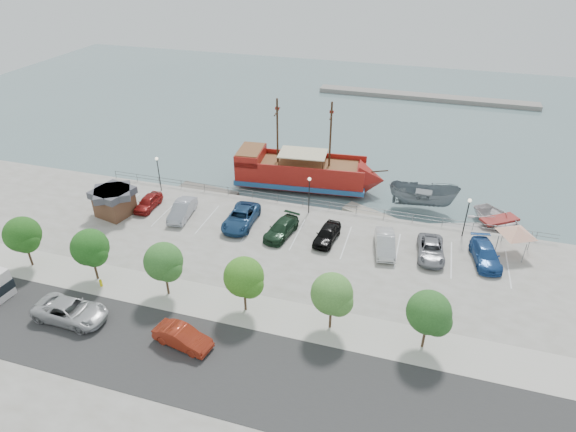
# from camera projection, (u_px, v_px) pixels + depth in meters

# --- Properties ---
(ground) EXTENTS (160.00, 160.00, 0.00)m
(ground) POSITION_uv_depth(u_px,v_px,m) (292.00, 253.00, 47.63)
(ground) COLOR slate
(street) EXTENTS (100.00, 8.00, 0.04)m
(street) POSITION_uv_depth(u_px,v_px,m) (229.00, 368.00, 33.98)
(street) COLOR #2D2D2D
(street) RESTS_ON land_slab
(sidewalk) EXTENTS (100.00, 4.00, 0.05)m
(sidewalk) POSITION_uv_depth(u_px,v_px,m) (257.00, 312.00, 38.90)
(sidewalk) COLOR #B9B2A3
(sidewalk) RESTS_ON land_slab
(seawall_railing) EXTENTS (50.00, 0.06, 1.00)m
(seawall_railing) POSITION_uv_depth(u_px,v_px,m) (312.00, 203.00, 53.24)
(seawall_railing) COLOR slate
(seawall_railing) RESTS_ON land_slab
(far_shore) EXTENTS (40.00, 3.00, 0.80)m
(far_shore) POSITION_uv_depth(u_px,v_px,m) (425.00, 97.00, 90.10)
(far_shore) COLOR gray
(far_shore) RESTS_ON ground
(pirate_ship) EXTENTS (18.46, 6.62, 11.52)m
(pirate_ship) POSITION_uv_depth(u_px,v_px,m) (312.00, 174.00, 58.60)
(pirate_ship) COLOR maroon
(pirate_ship) RESTS_ON ground
(patrol_boat) EXTENTS (7.80, 3.15, 2.98)m
(patrol_boat) POSITION_uv_depth(u_px,v_px,m) (423.00, 198.00, 54.32)
(patrol_boat) COLOR slate
(patrol_boat) RESTS_ON ground
(speedboat) EXTENTS (7.64, 8.11, 1.37)m
(speedboat) POSITION_uv_depth(u_px,v_px,m) (499.00, 223.00, 51.28)
(speedboat) COLOR silver
(speedboat) RESTS_ON ground
(dock_west) EXTENTS (7.73, 3.00, 0.43)m
(dock_west) POSITION_uv_depth(u_px,v_px,m) (208.00, 191.00, 58.36)
(dock_west) COLOR #676158
(dock_west) RESTS_ON ground
(dock_mid) EXTENTS (7.12, 4.62, 0.40)m
(dock_mid) POSITION_uv_depth(u_px,v_px,m) (372.00, 216.00, 53.44)
(dock_mid) COLOR gray
(dock_mid) RESTS_ON ground
(dock_east) EXTENTS (7.31, 4.12, 0.40)m
(dock_east) POSITION_uv_depth(u_px,v_px,m) (465.00, 229.00, 51.02)
(dock_east) COLOR #989692
(dock_east) RESTS_ON ground
(shed) EXTENTS (4.37, 4.37, 3.00)m
(shed) POSITION_uv_depth(u_px,v_px,m) (114.00, 201.00, 51.38)
(shed) COLOR brown
(shed) RESTS_ON land_slab
(canopy_tent) EXTENTS (4.99, 4.99, 3.30)m
(canopy_tent) POSITION_uv_depth(u_px,v_px,m) (518.00, 227.00, 44.65)
(canopy_tent) COLOR slate
(canopy_tent) RESTS_ON land_slab
(street_van) EXTENTS (5.98, 2.80, 1.66)m
(street_van) POSITION_uv_depth(u_px,v_px,m) (70.00, 311.00, 37.82)
(street_van) COLOR #B2B2B4
(street_van) RESTS_ON street
(street_sedan) EXTENTS (4.81, 2.41, 1.52)m
(street_sedan) POSITION_uv_depth(u_px,v_px,m) (182.00, 337.00, 35.50)
(street_sedan) COLOR maroon
(street_sedan) RESTS_ON street
(fire_hydrant) EXTENTS (0.25, 0.25, 0.73)m
(fire_hydrant) POSITION_uv_depth(u_px,v_px,m) (101.00, 283.00, 41.51)
(fire_hydrant) COLOR #DBCD0A
(fire_hydrant) RESTS_ON sidewalk
(lamp_post_left) EXTENTS (0.36, 0.36, 4.28)m
(lamp_post_left) POSITION_uv_depth(u_px,v_px,m) (158.00, 168.00, 55.36)
(lamp_post_left) COLOR black
(lamp_post_left) RESTS_ON land_slab
(lamp_post_mid) EXTENTS (0.36, 0.36, 4.28)m
(lamp_post_mid) POSITION_uv_depth(u_px,v_px,m) (309.00, 189.00, 50.93)
(lamp_post_mid) COLOR black
(lamp_post_mid) RESTS_ON land_slab
(lamp_post_right) EXTENTS (0.36, 0.36, 4.28)m
(lamp_post_right) POSITION_uv_depth(u_px,v_px,m) (468.00, 211.00, 47.00)
(lamp_post_right) COLOR black
(lamp_post_right) RESTS_ON land_slab
(tree_a) EXTENTS (3.30, 3.20, 5.00)m
(tree_a) POSITION_uv_depth(u_px,v_px,m) (23.00, 236.00, 42.53)
(tree_a) COLOR #473321
(tree_a) RESTS_ON sidewalk
(tree_b) EXTENTS (3.30, 3.20, 5.00)m
(tree_b) POSITION_uv_depth(u_px,v_px,m) (91.00, 249.00, 40.80)
(tree_b) COLOR #473321
(tree_b) RESTS_ON sidewalk
(tree_c) EXTENTS (3.30, 3.20, 5.00)m
(tree_c) POSITION_uv_depth(u_px,v_px,m) (165.00, 263.00, 39.08)
(tree_c) COLOR #473321
(tree_c) RESTS_ON sidewalk
(tree_d) EXTENTS (3.30, 3.20, 5.00)m
(tree_d) POSITION_uv_depth(u_px,v_px,m) (245.00, 279.00, 37.36)
(tree_d) COLOR #473321
(tree_d) RESTS_ON sidewalk
(tree_e) EXTENTS (3.30, 3.20, 5.00)m
(tree_e) POSITION_uv_depth(u_px,v_px,m) (333.00, 296.00, 35.64)
(tree_e) COLOR #473321
(tree_e) RESTS_ON sidewalk
(tree_f) EXTENTS (3.30, 3.20, 5.00)m
(tree_f) POSITION_uv_depth(u_px,v_px,m) (431.00, 314.00, 33.91)
(tree_f) COLOR #473321
(tree_f) RESTS_ON sidewalk
(parked_car_a) EXTENTS (1.81, 4.29, 1.45)m
(parked_car_a) POSITION_uv_depth(u_px,v_px,m) (148.00, 202.00, 52.98)
(parked_car_a) COLOR maroon
(parked_car_a) RESTS_ON land_slab
(parked_car_b) EXTENTS (2.32, 5.19, 1.65)m
(parked_car_b) POSITION_uv_depth(u_px,v_px,m) (182.00, 210.00, 51.33)
(parked_car_b) COLOR #999CA7
(parked_car_b) RESTS_ON land_slab
(parked_car_c) EXTENTS (2.97, 6.10, 1.67)m
(parked_car_c) POSITION_uv_depth(u_px,v_px,m) (241.00, 217.00, 49.98)
(parked_car_c) COLOR navy
(parked_car_c) RESTS_ON land_slab
(parked_car_d) EXTENTS (2.96, 5.37, 1.47)m
(parked_car_d) POSITION_uv_depth(u_px,v_px,m) (281.00, 229.00, 48.30)
(parked_car_d) COLOR #17311E
(parked_car_d) RESTS_ON land_slab
(parked_car_e) EXTENTS (2.35, 4.75, 1.56)m
(parked_car_e) POSITION_uv_depth(u_px,v_px,m) (327.00, 234.00, 47.40)
(parked_car_e) COLOR black
(parked_car_e) RESTS_ON land_slab
(parked_car_f) EXTENTS (2.60, 5.23, 1.65)m
(parked_car_f) POSITION_uv_depth(u_px,v_px,m) (385.00, 243.00, 45.92)
(parked_car_f) COLOR silver
(parked_car_f) RESTS_ON land_slab
(parked_car_g) EXTENTS (2.79, 5.33, 1.43)m
(parked_car_g) POSITION_uv_depth(u_px,v_px,m) (431.00, 250.00, 45.18)
(parked_car_g) COLOR gray
(parked_car_g) RESTS_ON land_slab
(parked_car_h) EXTENTS (3.13, 5.60, 1.53)m
(parked_car_h) POSITION_uv_depth(u_px,v_px,m) (486.00, 254.00, 44.45)
(parked_car_h) COLOR #1F498B
(parked_car_h) RESTS_ON land_slab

